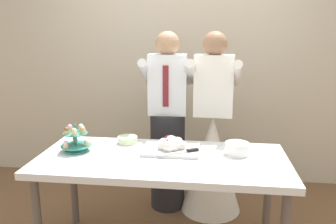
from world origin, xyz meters
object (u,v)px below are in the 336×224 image
object	(u,v)px
plate_stack	(237,149)
person_bride	(212,151)
round_cake	(128,141)
person_groom	(168,132)
cupcake_stand	(76,140)
main_cake_tray	(171,146)
dessert_table	(162,167)

from	to	relation	value
plate_stack	person_bride	bearing A→B (deg)	106.82
round_cake	person_groom	distance (m)	0.54
cupcake_stand	round_cake	distance (m)	0.41
cupcake_stand	main_cake_tray	size ratio (longest dim) A/B	0.55
main_cake_tray	plate_stack	size ratio (longest dim) A/B	2.28
cupcake_stand	plate_stack	bearing A→B (deg)	3.71
dessert_table	person_bride	distance (m)	0.81
plate_stack	round_cake	world-z (taller)	plate_stack
dessert_table	main_cake_tray	world-z (taller)	main_cake_tray
plate_stack	main_cake_tray	bearing A→B (deg)	179.36
cupcake_stand	plate_stack	distance (m)	1.20
main_cake_tray	round_cake	xyz separation A→B (m)	(-0.37, 0.12, -0.01)
cupcake_stand	round_cake	size ratio (longest dim) A/B	0.96
round_cake	person_groom	size ratio (longest dim) A/B	0.14
dessert_table	cupcake_stand	world-z (taller)	cupcake_stand
round_cake	main_cake_tray	bearing A→B (deg)	-18.33
dessert_table	cupcake_stand	xyz separation A→B (m)	(-0.66, 0.05, 0.16)
dessert_table	cupcake_stand	size ratio (longest dim) A/B	7.83
plate_stack	dessert_table	bearing A→B (deg)	-166.98
main_cake_tray	person_groom	world-z (taller)	person_groom
person_bride	dessert_table	bearing A→B (deg)	-117.05
main_cake_tray	cupcake_stand	bearing A→B (deg)	-173.32
plate_stack	person_groom	distance (m)	0.84
round_cake	person_bride	size ratio (longest dim) A/B	0.14
round_cake	person_bride	world-z (taller)	person_bride
main_cake_tray	round_cake	bearing A→B (deg)	161.67
cupcake_stand	person_groom	distance (m)	0.92
plate_stack	round_cake	distance (m)	0.86
cupcake_stand	plate_stack	xyz separation A→B (m)	(1.20, 0.08, -0.05)
plate_stack	person_bride	xyz separation A→B (m)	(-0.18, 0.59, -0.24)
main_cake_tray	person_groom	size ratio (longest dim) A/B	0.25
dessert_table	plate_stack	size ratio (longest dim) A/B	9.77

